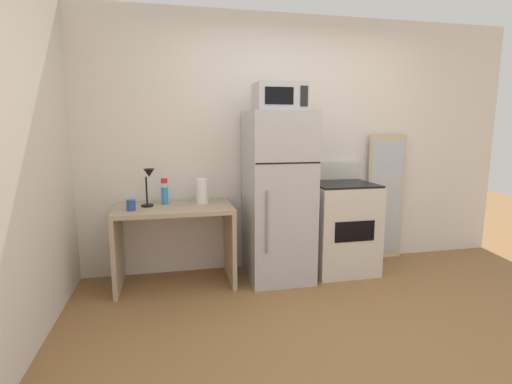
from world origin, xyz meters
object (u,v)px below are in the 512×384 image
spray_bottle (165,194)px  microwave (279,97)px  paper_towel_roll (202,191)px  leaning_mirror (385,197)px  desk (175,231)px  oven_range (341,226)px  refrigerator (278,197)px  coffee_mug (131,205)px  desk_lamp (149,181)px

spray_bottle → microwave: size_ratio=0.54×
spray_bottle → paper_towel_roll: spray_bottle is taller
paper_towel_roll → leaning_mirror: 2.06m
desk → oven_range: 1.68m
refrigerator → coffee_mug: bearing=-177.6°
paper_towel_roll → leaning_mirror: (2.05, 0.16, -0.17)m
desk → microwave: microwave is taller
desk_lamp → paper_towel_roll: size_ratio=1.47×
microwave → leaning_mirror: bearing=13.0°
desk → refrigerator: size_ratio=0.66×
desk → coffee_mug: size_ratio=11.34×
spray_bottle → coffee_mug: bearing=-141.7°
desk → paper_towel_roll: 0.45m
oven_range → leaning_mirror: size_ratio=0.79×
desk → leaning_mirror: 2.34m
desk_lamp → spray_bottle: desk_lamp is taller
microwave → oven_range: microwave is taller
microwave → desk_lamp: bearing=175.3°
leaning_mirror → paper_towel_roll: bearing=-175.5°
desk → refrigerator: 1.03m
desk → microwave: 1.58m
spray_bottle → paper_towel_roll: 0.35m
coffee_mug → leaning_mirror: (2.69, 0.34, -0.10)m
desk_lamp → coffee_mug: desk_lamp is taller
coffee_mug → oven_range: (2.05, 0.09, -0.33)m
spray_bottle → oven_range: (1.76, -0.14, -0.38)m
coffee_mug → spray_bottle: bearing=38.3°
paper_towel_roll → leaning_mirror: bearing=4.5°
desk_lamp → coffee_mug: size_ratio=3.72×
oven_range → leaning_mirror: leaning_mirror is taller
refrigerator → leaning_mirror: bearing=12.2°
desk → oven_range: oven_range is taller
coffee_mug → desk: bearing=13.6°
microwave → desk: bearing=176.9°
paper_towel_roll → refrigerator: refrigerator is taller
desk_lamp → leaning_mirror: bearing=4.7°
desk_lamp → oven_range: 1.97m
refrigerator → leaning_mirror: size_ratio=1.16×
paper_towel_roll → microwave: bearing=-11.5°
paper_towel_roll → desk_lamp: bearing=-174.6°
spray_bottle → paper_towel_roll: bearing=-7.2°
coffee_mug → desk_lamp: bearing=42.3°
desk_lamp → spray_bottle: size_ratio=1.42×
desk → coffee_mug: bearing=-166.4°
coffee_mug → refrigerator: 1.36m
refrigerator → leaning_mirror: refrigerator is taller
desk → desk_lamp: size_ratio=3.05×
coffee_mug → microwave: 1.66m
desk_lamp → microwave: bearing=-4.7°
coffee_mug → leaning_mirror: bearing=7.3°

